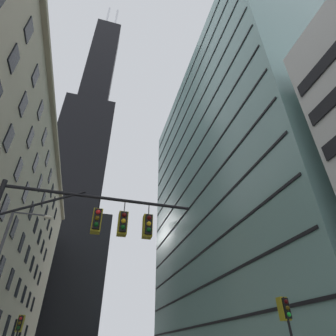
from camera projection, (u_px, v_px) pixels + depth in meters
The scene contains 6 objects.
dark_skyscraper at pixel (74, 186), 100.18m from camera, with size 28.34×28.34×181.60m.
glass_office_midrise at pixel (241, 183), 46.96m from camera, with size 18.70×45.34×51.16m.
traffic_signal_mast at pixel (85, 233), 11.22m from camera, with size 8.28×0.63×7.20m.
traffic_light_near_right at pixel (286, 313), 13.32m from camera, with size 0.40×0.63×3.53m.
traffic_light_far_left at pixel (19, 326), 19.13m from camera, with size 0.40×0.63×3.45m.
street_lamppost at pixel (0, 269), 15.52m from camera, with size 2.49×0.32×8.78m.
Camera 1 is at (-2.65, -7.98, 1.35)m, focal length 29.24 mm.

